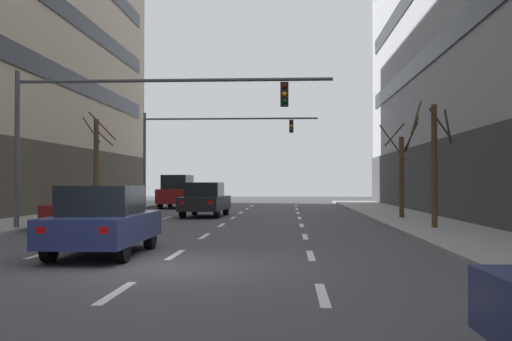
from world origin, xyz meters
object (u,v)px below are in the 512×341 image
Objects in this scene: car_driving_2 at (84,207)px; street_tree_3 at (402,171)px; traffic_signal_0 at (123,113)px; street_tree_2 at (96,163)px; car_driving_1 at (104,221)px; traffic_signal_1 at (201,139)px; car_driving_3 at (205,200)px; car_driving_0 at (178,192)px; street_tree_0 at (434,161)px.

car_driving_2 is 14.10m from street_tree_3.
street_tree_3 is (10.94, 7.07, -1.89)m from traffic_signal_0.
traffic_signal_0 is at bearing -68.10° from street_tree_2.
car_driving_1 is 25.96m from traffic_signal_1.
car_driving_3 is 1.03× the size of street_tree_3.
car_driving_1 is 0.83× the size of street_tree_2.
street_tree_3 is at bearing -47.29° from traffic_signal_1.
traffic_signal_0 is 0.97× the size of traffic_signal_1.
car_driving_0 is 19.84m from traffic_signal_0.
traffic_signal_1 reaches higher than car_driving_3.
street_tree_2 reaches higher than car_driving_0.
traffic_signal_0 is at bearing 101.73° from car_driving_1.
car_driving_3 is 10.38m from traffic_signal_1.
street_tree_3 is at bearing -16.93° from street_tree_2.
car_driving_3 is 0.41× the size of traffic_signal_1.
car_driving_2 is at bearing -155.60° from street_tree_3.
car_driving_3 is 1.02× the size of street_tree_0.
traffic_signal_1 is 2.54× the size of street_tree_3.
car_driving_2 is 0.95× the size of street_tree_0.
traffic_signal_1 reaches higher than street_tree_0.
car_driving_2 is at bearing -90.49° from car_driving_0.
traffic_signal_0 is at bearing -175.70° from street_tree_0.
car_driving_1 is 12.24m from street_tree_0.
car_driving_1 is at bearing -67.95° from car_driving_2.
car_driving_2 is 0.38× the size of traffic_signal_1.
car_driving_0 is at bearing 68.12° from street_tree_2.
street_tree_3 reaches higher than car_driving_2.
car_driving_0 reaches higher than car_driving_3.
car_driving_1 is 0.40× the size of traffic_signal_0.
traffic_signal_0 reaches higher than car_driving_0.
traffic_signal_0 is 12.85m from street_tree_2.
traffic_signal_0 is at bearing -34.87° from car_driving_2.
car_driving_3 is 9.75m from street_tree_3.
car_driving_3 is at bearing 137.34° from street_tree_0.
car_driving_2 is at bearing 145.13° from traffic_signal_0.
car_driving_0 is 1.01× the size of street_tree_0.
car_driving_2 is (-3.22, 7.95, -0.02)m from car_driving_1.
car_driving_0 is 17.77m from street_tree_3.
car_driving_3 is (3.26, -10.10, -0.25)m from car_driving_0.
car_driving_3 is (0.20, 16.10, 0.03)m from car_driving_1.
street_tree_3 reaches higher than car_driving_3.
street_tree_0 is at bearing -58.85° from traffic_signal_1.
car_driving_3 is at bearing 165.85° from street_tree_3.
traffic_signal_1 is at bearing 121.15° from street_tree_0.
traffic_signal_0 is 2.45× the size of street_tree_3.
car_driving_3 is at bearing 80.48° from traffic_signal_0.
street_tree_2 is at bearing -123.56° from traffic_signal_1.
traffic_signal_1 reaches higher than car_driving_2.
car_driving_2 is 0.96× the size of street_tree_3.
street_tree_0 is 0.86× the size of street_tree_2.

